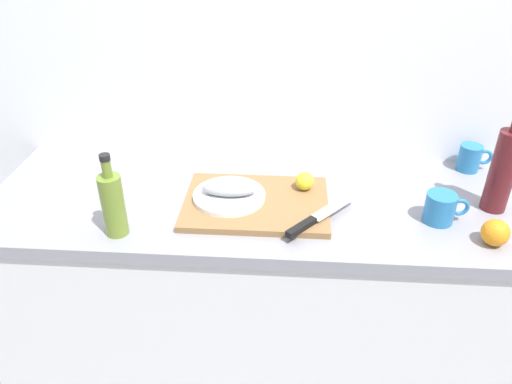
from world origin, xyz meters
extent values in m
cube|color=white|center=(0.00, 0.33, 1.25)|extent=(3.20, 0.05, 2.50)
cube|color=white|center=(0.00, 0.00, 0.43)|extent=(2.00, 0.58, 0.86)
cube|color=gray|center=(0.00, 0.00, 0.88)|extent=(2.00, 0.60, 0.04)
cube|color=olive|center=(-0.15, -0.04, 0.91)|extent=(0.44, 0.32, 0.02)
cylinder|color=white|center=(-0.23, -0.04, 0.93)|extent=(0.22, 0.22, 0.01)
ellipsoid|color=gray|center=(-0.23, -0.04, 0.95)|extent=(0.17, 0.07, 0.04)
cube|color=silver|center=(0.08, -0.08, 0.93)|extent=(0.15, 0.16, 0.00)
cube|color=black|center=(-0.01, -0.19, 0.93)|extent=(0.09, 0.10, 0.02)
sphere|color=yellow|center=(0.00, 0.03, 0.95)|extent=(0.06, 0.06, 0.06)
cylinder|color=olive|center=(-0.53, -0.21, 0.99)|extent=(0.06, 0.06, 0.18)
cylinder|color=olive|center=(-0.53, -0.21, 1.11)|extent=(0.03, 0.03, 0.05)
cylinder|color=black|center=(-0.53, -0.21, 1.14)|extent=(0.03, 0.03, 0.02)
cylinder|color=#59191E|center=(0.57, -0.01, 1.03)|extent=(0.07, 0.07, 0.25)
cylinder|color=#2672B2|center=(0.39, -0.09, 0.94)|extent=(0.09, 0.09, 0.09)
torus|color=#2672B2|center=(0.44, -0.09, 0.95)|extent=(0.06, 0.01, 0.06)
cylinder|color=#2672B2|center=(0.57, 0.24, 0.95)|extent=(0.07, 0.07, 0.09)
torus|color=#2672B2|center=(0.62, 0.24, 0.95)|extent=(0.06, 0.01, 0.06)
sphere|color=orange|center=(0.51, -0.19, 0.94)|extent=(0.07, 0.07, 0.07)
camera|label=1|loc=(-0.06, -1.31, 1.72)|focal=34.56mm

